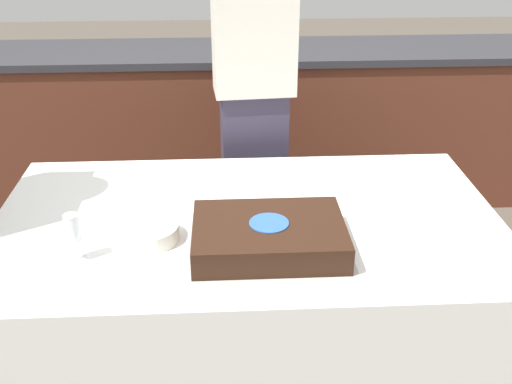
% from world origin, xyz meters
% --- Properties ---
extents(ground_plane, '(14.00, 14.00, 0.00)m').
position_xyz_m(ground_plane, '(0.00, 0.00, 0.00)').
color(ground_plane, brown).
extents(back_counter, '(4.40, 0.58, 0.92)m').
position_xyz_m(back_counter, '(0.00, 1.58, 0.46)').
color(back_counter, '#5B2D1E').
rests_on(back_counter, ground_plane).
extents(dining_table, '(1.75, 1.01, 0.72)m').
position_xyz_m(dining_table, '(0.00, 0.00, 0.36)').
color(dining_table, white).
rests_on(dining_table, ground_plane).
extents(cake, '(0.51, 0.37, 0.10)m').
position_xyz_m(cake, '(0.06, -0.20, 0.77)').
color(cake, '#B7B2AD').
rests_on(cake, dining_table).
extents(plate_stack, '(0.20, 0.20, 0.05)m').
position_xyz_m(plate_stack, '(-0.32, -0.12, 0.75)').
color(plate_stack, white).
rests_on(plate_stack, dining_table).
extents(wine_glass, '(0.06, 0.06, 0.16)m').
position_xyz_m(wine_glass, '(-0.53, -0.23, 0.83)').
color(wine_glass, white).
rests_on(wine_glass, dining_table).
extents(side_plate_near_cake, '(0.17, 0.17, 0.00)m').
position_xyz_m(side_plate_near_cake, '(0.14, 0.11, 0.73)').
color(side_plate_near_cake, white).
rests_on(side_plate_near_cake, dining_table).
extents(side_plate_right_edge, '(0.17, 0.17, 0.00)m').
position_xyz_m(side_plate_right_edge, '(0.67, 0.14, 0.73)').
color(side_plate_right_edge, white).
rests_on(side_plate_right_edge, dining_table).
extents(person_cutting_cake, '(0.36, 0.23, 1.75)m').
position_xyz_m(person_cutting_cake, '(0.06, 0.72, 0.93)').
color(person_cutting_cake, '#383347').
rests_on(person_cutting_cake, ground_plane).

